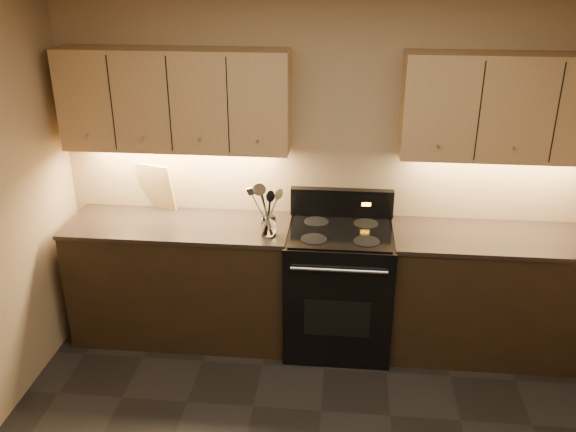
{
  "coord_description": "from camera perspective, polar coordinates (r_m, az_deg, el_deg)",
  "views": [
    {
      "loc": [
        0.1,
        -2.25,
        2.72
      ],
      "look_at": [
        -0.27,
        1.45,
        1.13
      ],
      "focal_mm": 38.0,
      "sensor_mm": 36.0,
      "label": 1
    }
  ],
  "objects": [
    {
      "name": "wall_back",
      "position": [
        4.49,
        4.16,
        4.64
      ],
      "size": [
        4.0,
        0.04,
        2.6
      ],
      "primitive_type": "cube",
      "color": "tan",
      "rests_on": "ground"
    },
    {
      "name": "counter_left",
      "position": [
        4.71,
        -9.84,
        -5.84
      ],
      "size": [
        1.62,
        0.62,
        0.93
      ],
      "color": "black",
      "rests_on": "ground"
    },
    {
      "name": "counter_right",
      "position": [
        4.68,
        18.44,
        -6.97
      ],
      "size": [
        1.46,
        0.62,
        0.93
      ],
      "color": "black",
      "rests_on": "ground"
    },
    {
      "name": "stove",
      "position": [
        4.53,
        4.75,
        -6.59
      ],
      "size": [
        0.76,
        0.68,
        1.14
      ],
      "color": "black",
      "rests_on": "ground"
    },
    {
      "name": "upper_cab_left",
      "position": [
        4.37,
        -10.53,
        10.63
      ],
      "size": [
        1.6,
        0.3,
        0.7
      ],
      "primitive_type": "cube",
      "color": "tan",
      "rests_on": "wall_back"
    },
    {
      "name": "upper_cab_right",
      "position": [
        4.34,
        20.27,
        9.51
      ],
      "size": [
        1.44,
        0.3,
        0.7
      ],
      "primitive_type": "cube",
      "color": "tan",
      "rests_on": "wall_back"
    },
    {
      "name": "outlet_plate",
      "position": [
        4.75,
        -11.8,
        2.97
      ],
      "size": [
        0.08,
        0.01,
        0.12
      ],
      "primitive_type": "cube",
      "color": "#B2B5BA",
      "rests_on": "wall_back"
    },
    {
      "name": "utensil_crock",
      "position": [
        4.23,
        -1.85,
        -1.02
      ],
      "size": [
        0.13,
        0.13,
        0.13
      ],
      "color": "white",
      "rests_on": "counter_left"
    },
    {
      "name": "cutting_board",
      "position": [
        4.73,
        -12.25,
        2.72
      ],
      "size": [
        0.31,
        0.18,
        0.37
      ],
      "primitive_type": "cube",
      "rotation": [
        0.2,
        0.0,
        -0.33
      ],
      "color": "tan",
      "rests_on": "counter_left"
    },
    {
      "name": "wooden_spoon",
      "position": [
        4.17,
        -2.42,
        0.48
      ],
      "size": [
        0.19,
        0.11,
        0.33
      ],
      "primitive_type": null,
      "rotation": [
        -0.02,
        0.39,
        0.28
      ],
      "color": "tan",
      "rests_on": "utensil_crock"
    },
    {
      "name": "black_spoon",
      "position": [
        4.21,
        -2.02,
        0.5
      ],
      "size": [
        0.1,
        0.09,
        0.31
      ],
      "primitive_type": null,
      "rotation": [
        0.1,
        0.1,
        0.12
      ],
      "color": "black",
      "rests_on": "utensil_crock"
    },
    {
      "name": "black_turner",
      "position": [
        4.16,
        -1.64,
        0.55
      ],
      "size": [
        0.18,
        0.17,
        0.37
      ],
      "primitive_type": null,
      "rotation": [
        -0.27,
        -0.15,
        0.39
      ],
      "color": "black",
      "rests_on": "utensil_crock"
    },
    {
      "name": "steel_spatula",
      "position": [
        4.17,
        -1.55,
        0.86
      ],
      "size": [
        0.24,
        0.15,
        0.4
      ],
      "primitive_type": null,
      "rotation": [
        0.22,
        -0.37,
        -0.21
      ],
      "color": "silver",
      "rests_on": "utensil_crock"
    },
    {
      "name": "steel_skimmer",
      "position": [
        4.16,
        -1.62,
        0.58
      ],
      "size": [
        0.18,
        0.11,
        0.37
      ],
      "primitive_type": null,
      "rotation": [
        -0.05,
        -0.23,
        0.14
      ],
      "color": "silver",
      "rests_on": "utensil_crock"
    }
  ]
}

